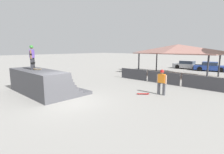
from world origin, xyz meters
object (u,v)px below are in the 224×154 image
(skateboard_on_ground, at_px, (143,94))
(parked_car_blue, at_px, (210,67))
(parked_car_silver, at_px, (188,65))
(skateboard_on_deck, at_px, (37,69))
(bystander_walking, at_px, (162,80))
(skater_on_deck, at_px, (32,56))

(skateboard_on_ground, height_order, parked_car_blue, parked_car_blue)
(skateboard_on_ground, height_order, parked_car_silver, parked_car_silver)
(parked_car_silver, bearing_deg, skateboard_on_deck, -95.71)
(skateboard_on_deck, height_order, skateboard_on_ground, skateboard_on_deck)
(skateboard_on_deck, xyz_separation_m, bystander_walking, (6.56, 5.61, -0.70))
(skateboard_on_deck, distance_m, skateboard_on_ground, 7.62)
(parked_car_silver, xyz_separation_m, parked_car_blue, (3.24, -0.37, 0.00))
(parked_car_silver, relative_size, parked_car_blue, 0.98)
(skateboard_on_deck, relative_size, bystander_walking, 0.47)
(skateboard_on_ground, relative_size, parked_car_silver, 0.17)
(skater_on_deck, height_order, bystander_walking, skater_on_deck)
(skater_on_deck, distance_m, parked_car_blue, 22.80)
(skateboard_on_ground, bearing_deg, parked_car_blue, 49.86)
(parked_car_blue, bearing_deg, skateboard_on_ground, -100.52)
(skateboard_on_deck, relative_size, skateboard_on_ground, 1.11)
(skater_on_deck, xyz_separation_m, parked_car_silver, (2.58, 22.32, -2.05))
(bystander_walking, distance_m, skateboard_on_ground, 1.54)
(parked_car_blue, bearing_deg, skateboard_on_deck, -115.21)
(skater_on_deck, relative_size, parked_car_blue, 0.39)
(skater_on_deck, bearing_deg, parked_car_silver, 121.41)
(skateboard_on_ground, bearing_deg, skateboard_on_deck, 179.65)
(skater_on_deck, relative_size, skateboard_on_deck, 2.09)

